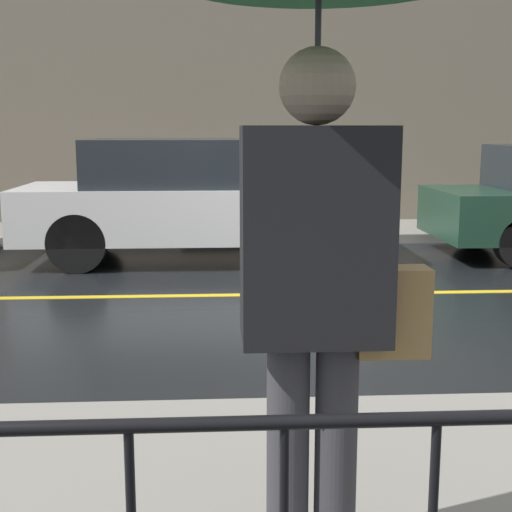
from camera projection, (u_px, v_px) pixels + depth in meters
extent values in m
plane|color=black|center=(335.00, 294.00, 7.47)|extent=(80.00, 80.00, 0.00)
cube|color=gray|center=(292.00, 231.00, 11.50)|extent=(28.00, 1.78, 0.14)
cube|color=gold|center=(335.00, 294.00, 7.47)|extent=(25.20, 0.12, 0.01)
cube|color=#706656|center=(287.00, 67.00, 12.04)|extent=(28.00, 0.30, 5.47)
cylinder|color=#333338|center=(288.00, 463.00, 2.45)|extent=(0.15, 0.15, 0.89)
cylinder|color=#333338|center=(335.00, 462.00, 2.46)|extent=(0.15, 0.15, 0.89)
cube|color=black|center=(315.00, 235.00, 2.32)|extent=(0.48, 0.29, 0.70)
sphere|color=gray|center=(317.00, 86.00, 2.23)|extent=(0.24, 0.24, 0.24)
cylinder|color=#262628|center=(317.00, 114.00, 2.25)|extent=(0.02, 0.02, 0.78)
cube|color=#9E7A47|center=(392.00, 312.00, 2.38)|extent=(0.24, 0.12, 0.30)
cube|color=silver|center=(192.00, 211.00, 9.29)|extent=(4.40, 1.71, 0.68)
cube|color=#1E2328|center=(178.00, 162.00, 9.16)|extent=(2.29, 1.58, 0.60)
cylinder|color=black|center=(290.00, 225.00, 10.15)|extent=(0.71, 0.22, 0.71)
cylinder|color=black|center=(303.00, 241.00, 8.68)|extent=(0.71, 0.22, 0.71)
cylinder|color=black|center=(97.00, 226.00, 9.99)|extent=(0.71, 0.22, 0.71)
cylinder|color=black|center=(77.00, 243.00, 8.53)|extent=(0.71, 0.22, 0.71)
cylinder|color=black|center=(475.00, 225.00, 10.35)|extent=(0.64, 0.22, 0.64)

